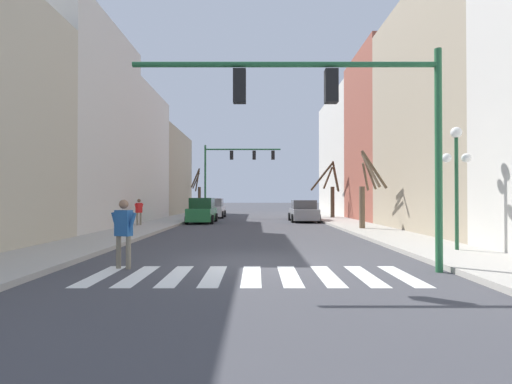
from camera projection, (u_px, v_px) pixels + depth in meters
ground_plane at (251, 263)px, 11.40m from camera, size 240.00×240.00×0.00m
sidewalk_left at (28, 260)px, 11.38m from camera, size 2.87×90.00×0.15m
sidewalk_right at (473, 260)px, 11.42m from camera, size 2.87×90.00×0.15m
building_row_left at (93, 151)px, 26.80m from camera, size 6.00×43.47×11.58m
building_row_right at (413, 132)px, 26.89m from camera, size 6.00×43.13×13.03m
crosswalk_stripes at (250, 276)px, 9.48m from camera, size 7.65×2.60×0.01m
traffic_signal_near at (342, 107)px, 10.00m from camera, size 7.76×0.28×5.61m
traffic_signal_far at (231, 163)px, 37.57m from camera, size 7.19×0.28×6.78m
street_lamp_right_corner at (455, 162)px, 13.12m from camera, size 0.95×0.36×4.03m
car_parked_left_far at (212, 209)px, 36.10m from camera, size 2.08×4.11×1.75m
car_parked_right_mid at (201, 211)px, 29.01m from camera, size 1.97×4.46×1.81m
car_parked_left_near at (302, 212)px, 30.49m from camera, size 2.12×4.39×1.64m
pedestrian_waiting_at_curb at (122, 228)px, 10.43m from camera, size 0.76×0.37×1.81m
pedestrian_near_right_corner at (138, 210)px, 24.52m from camera, size 0.41×0.64×1.61m
street_tree_right_near at (197, 193)px, 46.13m from camera, size 1.21×1.73×5.07m
street_tree_left_near at (330, 190)px, 34.05m from camera, size 2.77×2.72×4.82m
street_tree_right_mid at (364, 191)px, 22.14m from camera, size 1.58×2.50×4.34m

